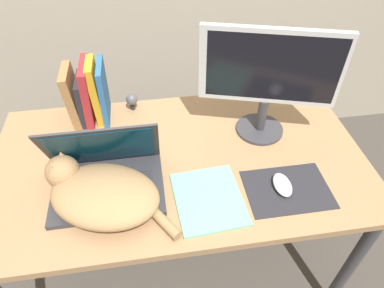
{
  "coord_description": "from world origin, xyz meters",
  "views": [
    {
      "loc": [
        -0.08,
        -0.48,
        1.6
      ],
      "look_at": [
        0.04,
        0.33,
        0.81
      ],
      "focal_mm": 32.0,
      "sensor_mm": 36.0,
      "label": 1
    }
  ],
  "objects_px": {
    "external_monitor": "(269,77)",
    "book_row": "(88,94)",
    "cat": "(100,192)",
    "computer_mouse": "(282,185)",
    "laptop": "(107,176)",
    "webcam": "(132,100)",
    "notepad": "(209,199)"
  },
  "relations": [
    {
      "from": "computer_mouse",
      "to": "book_row",
      "type": "bearing_deg",
      "value": 143.58
    },
    {
      "from": "cat",
      "to": "notepad",
      "type": "xyz_separation_m",
      "value": [
        0.33,
        -0.04,
        -0.05
      ]
    },
    {
      "from": "external_monitor",
      "to": "notepad",
      "type": "bearing_deg",
      "value": -130.68
    },
    {
      "from": "book_row",
      "to": "notepad",
      "type": "distance_m",
      "value": 0.63
    },
    {
      "from": "laptop",
      "to": "book_row",
      "type": "height_order",
      "value": "book_row"
    },
    {
      "from": "computer_mouse",
      "to": "webcam",
      "type": "height_order",
      "value": "webcam"
    },
    {
      "from": "laptop",
      "to": "webcam",
      "type": "height_order",
      "value": "laptop"
    },
    {
      "from": "notepad",
      "to": "book_row",
      "type": "bearing_deg",
      "value": 128.99
    },
    {
      "from": "book_row",
      "to": "notepad",
      "type": "xyz_separation_m",
      "value": [
        0.39,
        -0.48,
        -0.11
      ]
    },
    {
      "from": "cat",
      "to": "book_row",
      "type": "bearing_deg",
      "value": 96.86
    },
    {
      "from": "laptop",
      "to": "external_monitor",
      "type": "xyz_separation_m",
      "value": [
        0.58,
        0.19,
        0.2
      ]
    },
    {
      "from": "cat",
      "to": "external_monitor",
      "type": "distance_m",
      "value": 0.68
    },
    {
      "from": "computer_mouse",
      "to": "book_row",
      "type": "relative_size",
      "value": 0.4
    },
    {
      "from": "cat",
      "to": "book_row",
      "type": "height_order",
      "value": "book_row"
    },
    {
      "from": "book_row",
      "to": "webcam",
      "type": "height_order",
      "value": "book_row"
    },
    {
      "from": "cat",
      "to": "notepad",
      "type": "relative_size",
      "value": 1.62
    },
    {
      "from": "cat",
      "to": "laptop",
      "type": "bearing_deg",
      "value": 76.67
    },
    {
      "from": "cat",
      "to": "book_row",
      "type": "xyz_separation_m",
      "value": [
        -0.05,
        0.44,
        0.06
      ]
    },
    {
      "from": "laptop",
      "to": "cat",
      "type": "distance_m",
      "value": 0.07
    },
    {
      "from": "computer_mouse",
      "to": "laptop",
      "type": "bearing_deg",
      "value": 170.2
    },
    {
      "from": "external_monitor",
      "to": "computer_mouse",
      "type": "relative_size",
      "value": 4.72
    },
    {
      "from": "computer_mouse",
      "to": "webcam",
      "type": "relative_size",
      "value": 1.36
    },
    {
      "from": "cat",
      "to": "computer_mouse",
      "type": "xyz_separation_m",
      "value": [
        0.58,
        -0.03,
        -0.04
      ]
    },
    {
      "from": "external_monitor",
      "to": "notepad",
      "type": "height_order",
      "value": "external_monitor"
    },
    {
      "from": "laptop",
      "to": "book_row",
      "type": "relative_size",
      "value": 1.43
    },
    {
      "from": "laptop",
      "to": "external_monitor",
      "type": "height_order",
      "value": "external_monitor"
    },
    {
      "from": "book_row",
      "to": "webcam",
      "type": "bearing_deg",
      "value": 11.63
    },
    {
      "from": "computer_mouse",
      "to": "book_row",
      "type": "height_order",
      "value": "book_row"
    },
    {
      "from": "external_monitor",
      "to": "book_row",
      "type": "distance_m",
      "value": 0.68
    },
    {
      "from": "webcam",
      "to": "external_monitor",
      "type": "bearing_deg",
      "value": -23.47
    },
    {
      "from": "laptop",
      "to": "cat",
      "type": "xyz_separation_m",
      "value": [
        -0.02,
        -0.07,
        0.01
      ]
    },
    {
      "from": "external_monitor",
      "to": "book_row",
      "type": "relative_size",
      "value": 1.87
    }
  ]
}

